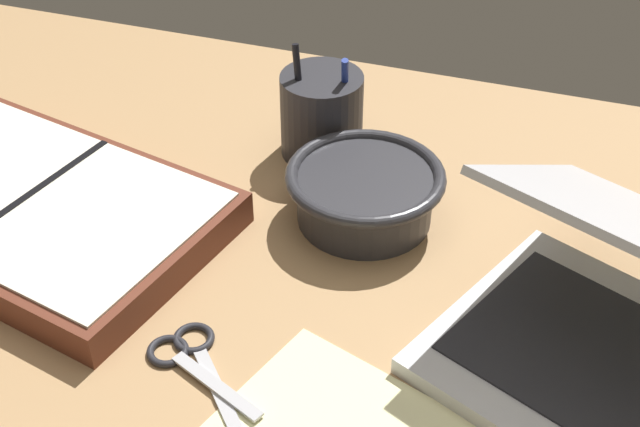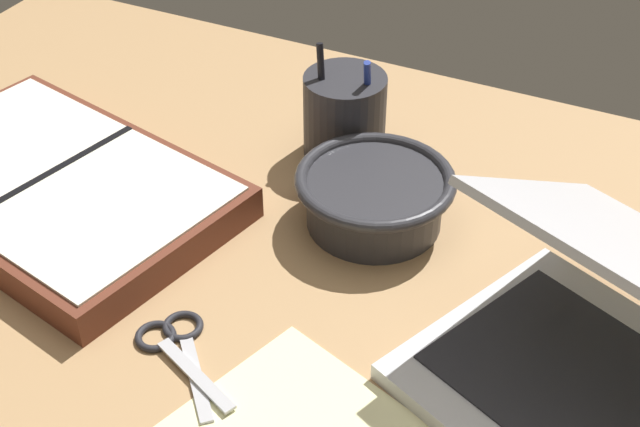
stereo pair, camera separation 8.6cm
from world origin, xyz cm
name	(u,v)px [view 1 (the left image)]	position (x,y,z in cm)	size (l,w,h in cm)	color
desk_top	(299,323)	(0.00, 0.00, 1.00)	(140.00, 100.00, 2.00)	tan
laptop	(635,329)	(29.85, 2.97, 7.04)	(39.61, 39.22, 18.51)	silver
bowl	(365,192)	(1.68, 16.55, 5.49)	(17.09, 17.09, 6.25)	#2D2D33
pen_cup	(322,115)	(-6.75, 27.29, 7.12)	(9.67, 9.67, 14.30)	#28282D
planner	(35,209)	(-31.44, 4.31, 4.01)	(43.88, 33.22, 4.21)	brown
scissors	(190,355)	(-7.55, -8.22, 2.34)	(13.02, 11.05, 0.80)	#B7B7BC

